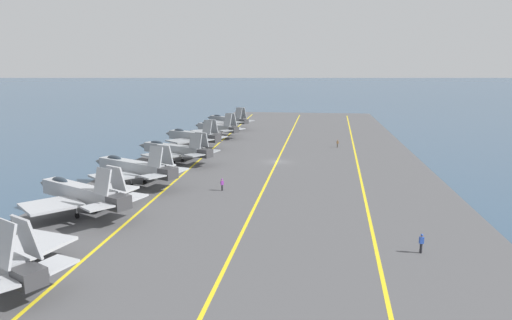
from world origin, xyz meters
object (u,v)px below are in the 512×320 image
crew_blue_vest (421,242)px  parked_jet_seventh (227,120)px  parked_jet_third (133,167)px  crew_purple_vest (222,184)px  crew_brown_vest (338,143)px  parked_jet_fourth (174,150)px  parked_jet_second (81,193)px  parked_jet_fifth (192,136)px  parked_jet_sixth (216,128)px

crew_blue_vest → parked_jet_seventh: bearing=22.5°
parked_jet_third → crew_blue_vest: parked_jet_third is taller
parked_jet_third → crew_purple_vest: size_ratio=9.61×
parked_jet_seventh → crew_brown_vest: 41.39m
crew_purple_vest → parked_jet_third: bearing=84.5°
parked_jet_third → parked_jet_fourth: 16.66m
crew_blue_vest → crew_brown_vest: bearing=5.5°
parked_jet_second → parked_jet_fourth: (30.61, -1.20, -0.17)m
parked_jet_second → crew_purple_vest: 18.88m
parked_jet_fifth → crew_brown_vest: (4.92, -31.12, -1.61)m
parked_jet_third → parked_jet_sixth: size_ratio=1.13×
parked_jet_fifth → crew_purple_vest: size_ratio=8.88×
parked_jet_fourth → parked_jet_seventh: bearing=0.4°
parked_jet_fifth → crew_brown_vest: bearing=-81.0°
parked_jet_sixth → parked_jet_seventh: 17.51m
parked_jet_second → crew_blue_vest: parked_jet_second is taller
parked_jet_third → parked_jet_fifth: size_ratio=1.08×
parked_jet_third → crew_brown_vest: size_ratio=9.96×
crew_brown_vest → crew_purple_vest: bearing=156.3°
parked_jet_third → crew_purple_vest: parked_jet_third is taller
crew_purple_vest → parked_jet_seventh: bearing=11.0°
parked_jet_fourth → crew_purple_vest: 22.03m
parked_jet_second → parked_jet_fifth: size_ratio=1.06×
parked_jet_third → parked_jet_fifth: 32.79m
crew_brown_vest → parked_jet_second: bearing=149.0°
parked_jet_seventh → crew_blue_vest: 93.47m
parked_jet_sixth → parked_jet_fifth: bearing=173.7°
parked_jet_fifth → parked_jet_sixth: parked_jet_fifth is taller
parked_jet_fourth → parked_jet_second: bearing=177.8°
crew_brown_vest → crew_purple_vest: size_ratio=0.96×
parked_jet_fifth → crew_blue_vest: parked_jet_fifth is taller
parked_jet_second → crew_brown_vest: parked_jet_second is taller
parked_jet_fourth → parked_jet_seventh: size_ratio=1.08×
parked_jet_second → parked_jet_sixth: 62.47m
parked_jet_sixth → crew_brown_vest: parked_jet_sixth is taller
parked_jet_fourth → parked_jet_sixth: bearing=-0.8°
parked_jet_fifth → crew_brown_vest: size_ratio=9.21×
parked_jet_seventh → parked_jet_third: bearing=179.7°
crew_brown_vest → crew_blue_vest: crew_blue_vest is taller
parked_jet_sixth → crew_blue_vest: (-68.83, -35.01, -1.40)m
parked_jet_fourth → parked_jet_fifth: parked_jet_fifth is taller
crew_blue_vest → crew_purple_vest: size_ratio=1.08×
parked_jet_second → parked_jet_fifth: (46.76, 0.11, -0.05)m
parked_jet_seventh → crew_purple_vest: (-67.28, -13.08, -1.63)m
parked_jet_third → parked_jet_seventh: 65.98m
parked_jet_fourth → crew_purple_vest: parked_jet_fourth is taller
parked_jet_fifth → crew_brown_vest: parked_jet_fifth is taller
parked_jet_seventh → crew_purple_vest: bearing=-169.0°
parked_jet_second → parked_jet_sixth: size_ratio=1.11×
parked_jet_fourth → crew_blue_vest: (-36.99, -35.43, -1.38)m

